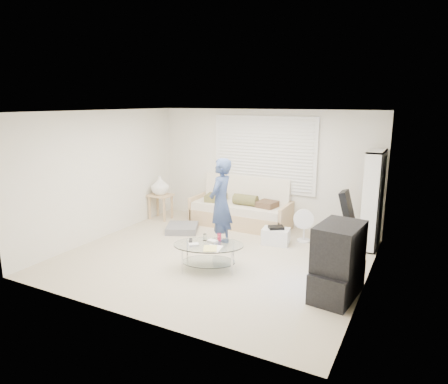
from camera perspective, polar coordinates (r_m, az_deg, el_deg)
The scene contains 13 objects.
ground at distance 7.08m, azimuth -1.35°, elevation -9.23°, with size 5.00×5.00×0.00m, color #BFAF94.
room_shell at distance 7.06m, azimuth 0.46°, elevation 4.44°, with size 5.02×4.52×2.51m.
window_blinds at distance 8.63m, azimuth 5.70°, elevation 5.38°, with size 2.32×0.08×1.62m.
futon_sofa at distance 8.72m, azimuth 2.47°, elevation -2.57°, with size 2.16×0.87×1.05m.
grey_floor_pillow at distance 8.42m, azimuth -5.98°, elevation -5.16°, with size 0.62×0.62×0.14m, color slate.
side_table at distance 9.21m, azimuth -9.10°, elevation 0.68°, with size 0.51×0.41×1.01m.
bookshelf at distance 7.76m, azimuth 20.46°, elevation -1.06°, with size 0.29×0.76×1.81m.
guitar_case at distance 7.73m, azimuth 17.39°, elevation -4.25°, with size 0.43×0.39×1.04m.
floor_fan at distance 7.86m, azimuth 11.41°, elevation -4.30°, with size 0.40×0.26×0.65m.
storage_bin at distance 7.70m, azimuth 7.41°, elevation -6.23°, with size 0.55×0.42×0.35m.
tv_unit at distance 5.78m, azimuth 15.96°, elevation -9.55°, with size 0.62×1.01×1.05m.
coffee_table at distance 6.49m, azimuth -2.24°, elevation -8.16°, with size 1.32×1.10×0.54m.
standing_person at distance 7.34m, azimuth -0.46°, elevation -1.58°, with size 0.61×0.40×1.66m, color #2E4D66.
Camera 1 is at (3.18, -5.74, 2.66)m, focal length 32.00 mm.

